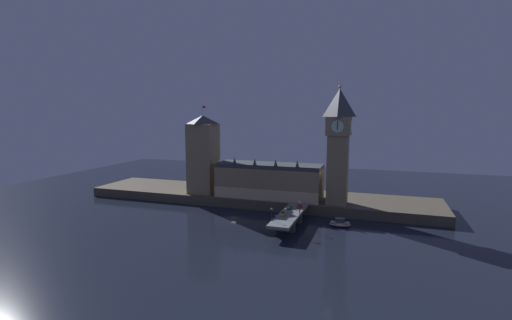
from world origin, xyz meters
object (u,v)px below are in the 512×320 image
at_px(street_lamp_mid, 300,206).
at_px(car_northbound_lead, 289,208).
at_px(victoria_tower, 203,154).
at_px(car_southbound_trail, 300,206).
at_px(street_lamp_near, 272,213).
at_px(pedestrian_near_rail, 276,216).
at_px(boat_downstream, 340,223).
at_px(car_northbound_trail, 283,214).
at_px(clock_tower, 338,142).
at_px(pedestrian_mid_walk, 300,211).

bearing_deg(street_lamp_mid, car_northbound_lead, 130.76).
relative_size(victoria_tower, street_lamp_mid, 8.19).
bearing_deg(car_southbound_trail, car_northbound_lead, -135.42).
bearing_deg(victoria_tower, street_lamp_near, -39.47).
relative_size(pedestrian_near_rail, boat_downstream, 0.15).
bearing_deg(street_lamp_near, car_northbound_trail, 75.81).
bearing_deg(clock_tower, car_northbound_trail, -120.81).
xyz_separation_m(car_northbound_trail, pedestrian_near_rail, (-2.27, -5.53, 0.14)).
bearing_deg(boat_downstream, victoria_tower, 163.14).
relative_size(car_southbound_trail, street_lamp_near, 0.77).
height_order(clock_tower, car_southbound_trail, clock_tower).
bearing_deg(car_southbound_trail, boat_downstream, -13.43).
bearing_deg(street_lamp_near, boat_downstream, 37.86).
relative_size(clock_tower, street_lamp_near, 10.67).
height_order(clock_tower, car_northbound_lead, clock_tower).
bearing_deg(pedestrian_near_rail, boat_downstream, 31.44).
xyz_separation_m(car_southbound_trail, street_lamp_near, (-7.21, -27.57, 3.14)).
height_order(car_southbound_trail, street_lamp_near, street_lamp_near).
distance_m(clock_tower, car_northbound_lead, 45.75).
xyz_separation_m(pedestrian_mid_walk, street_lamp_near, (-9.49, -17.71, 2.94)).
bearing_deg(car_northbound_lead, pedestrian_near_rail, -97.17).
relative_size(pedestrian_near_rail, street_lamp_near, 0.26).
bearing_deg(car_northbound_trail, clock_tower, 59.19).
distance_m(pedestrian_near_rail, street_lamp_mid, 13.97).
relative_size(car_northbound_trail, pedestrian_mid_walk, 2.59).
bearing_deg(car_northbound_trail, street_lamp_mid, 29.94).
relative_size(car_northbound_lead, boat_downstream, 0.42).
xyz_separation_m(car_northbound_trail, car_southbound_trail, (4.54, 17.00, -0.01)).
distance_m(pedestrian_near_rail, street_lamp_near, 5.87).
relative_size(pedestrian_mid_walk, street_lamp_near, 0.28).
relative_size(car_northbound_lead, pedestrian_mid_walk, 2.66).
bearing_deg(car_northbound_trail, pedestrian_near_rail, -112.32).
distance_m(car_northbound_lead, pedestrian_mid_walk, 8.68).
relative_size(clock_tower, car_northbound_lead, 14.55).
distance_m(car_southbound_trail, boat_downstream, 22.92).
xyz_separation_m(street_lamp_near, street_lamp_mid, (9.89, 14.72, 0.37)).
height_order(pedestrian_mid_walk, boat_downstream, pedestrian_mid_walk).
height_order(clock_tower, street_lamp_mid, clock_tower).
height_order(car_southbound_trail, street_lamp_mid, street_lamp_mid).
relative_size(victoria_tower, car_northbound_lead, 12.26).
bearing_deg(clock_tower, car_northbound_lead, -132.39).
bearing_deg(car_southbound_trail, victoria_tower, 162.06).
xyz_separation_m(car_southbound_trail, pedestrian_mid_walk, (2.27, -9.86, 0.20)).
distance_m(car_northbound_trail, pedestrian_mid_walk, 9.87).
height_order(clock_tower, car_northbound_trail, clock_tower).
relative_size(clock_tower, pedestrian_near_rail, 40.65).
bearing_deg(street_lamp_mid, car_southbound_trail, 101.75).
bearing_deg(car_southbound_trail, pedestrian_near_rail, -106.83).
bearing_deg(clock_tower, car_southbound_trail, -131.64).
xyz_separation_m(clock_tower, car_northbound_lead, (-21.54, -23.59, -32.75)).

